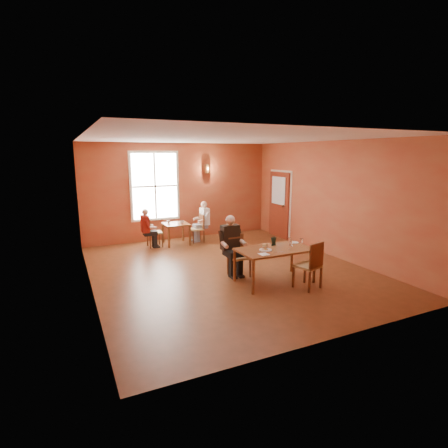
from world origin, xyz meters
name	(u,v)px	position (x,y,z in m)	size (l,w,h in m)	color
ground	(228,269)	(0.00, 0.00, 0.00)	(6.00, 7.00, 0.01)	brown
wall_back	(180,191)	(0.00, 3.50, 1.50)	(6.00, 0.04, 3.00)	brown
wall_front	(338,240)	(0.00, -3.50, 1.50)	(6.00, 0.04, 3.00)	brown
wall_left	(86,216)	(-3.00, 0.00, 1.50)	(0.04, 7.00, 3.00)	brown
wall_right	(331,199)	(3.00, 0.00, 1.50)	(0.04, 7.00, 3.00)	brown
ceiling	(228,138)	(0.00, 0.00, 3.00)	(6.00, 7.00, 0.04)	white
window	(155,186)	(-0.80, 3.45, 1.70)	(1.36, 0.10, 1.96)	white
door	(279,205)	(2.94, 2.30, 1.05)	(0.12, 1.04, 2.10)	maroon
wall_sconce	(207,169)	(0.90, 3.40, 2.20)	(0.16, 0.16, 0.28)	brown
main_table	(274,265)	(0.53, -1.16, 0.36)	(1.55, 0.87, 0.73)	brown
chair_diner_main	(239,256)	(0.03, -0.51, 0.46)	(0.40, 0.40, 0.91)	#452413
diner_main	(240,248)	(0.03, -0.54, 0.64)	(0.52, 0.52, 1.29)	black
chair_empty	(308,265)	(0.95, -1.72, 0.48)	(0.43, 0.43, 0.97)	#4D2512
plate_food	(266,250)	(0.29, -1.18, 0.74)	(0.26, 0.26, 0.03)	silver
sandwich	(265,247)	(0.32, -1.09, 0.77)	(0.08, 0.08, 0.10)	tan
goblet_a	(290,241)	(1.00, -1.02, 0.81)	(0.07, 0.07, 0.17)	silver
goblet_b	(301,242)	(1.14, -1.24, 0.82)	(0.08, 0.08, 0.19)	white
goblet_c	(291,245)	(0.82, -1.31, 0.81)	(0.07, 0.07, 0.17)	white
menu_stand	(274,241)	(0.66, -0.92, 0.82)	(0.11, 0.05, 0.18)	black
knife	(279,252)	(0.46, -1.41, 0.73)	(0.20, 0.02, 0.00)	white
napkin	(264,254)	(0.11, -1.41, 0.73)	(0.18, 0.18, 0.01)	silver
side_plate	(295,242)	(1.22, -0.92, 0.73)	(0.16, 0.16, 0.01)	white
second_table	(176,234)	(-0.38, 2.76, 0.32)	(0.72, 0.72, 0.63)	brown
chair_diner_white	(197,228)	(0.27, 2.76, 0.43)	(0.38, 0.38, 0.85)	#533316
diner_white	(197,223)	(0.30, 2.76, 0.60)	(0.48, 0.48, 1.19)	silver
chair_diner_maroon	(155,232)	(-1.03, 2.76, 0.44)	(0.39, 0.39, 0.89)	brown
diner_maroon	(153,228)	(-1.06, 2.76, 0.55)	(0.44, 0.44, 1.11)	maroon
cup_a	(182,222)	(-0.23, 2.65, 0.68)	(0.11, 0.11, 0.09)	white
cup_b	(169,222)	(-0.57, 2.90, 0.68)	(0.09, 0.09, 0.09)	silver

